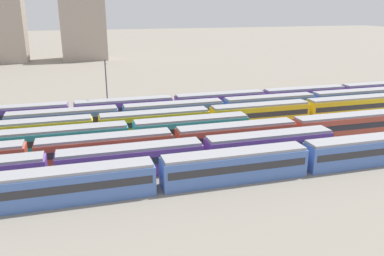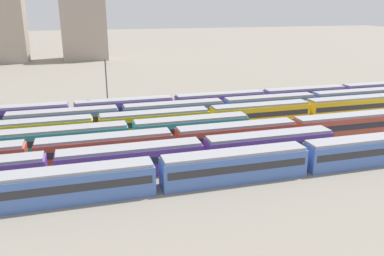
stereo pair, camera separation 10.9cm
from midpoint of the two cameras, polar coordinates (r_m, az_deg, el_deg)
ground_plane at (r=60.79m, az=-24.15°, el=-3.85°), size 600.00×600.00×0.00m
train_track_0 at (r=48.05m, az=6.23°, el=-5.40°), size 93.60×3.06×3.75m
train_track_1 at (r=49.95m, az=-8.70°, el=-4.60°), size 55.80×3.06×3.75m
train_track_2 at (r=55.86m, az=-2.56°, el=-2.01°), size 74.70×3.06×3.75m
train_track_3 at (r=59.48m, az=-17.80°, el=-1.63°), size 55.80×3.06×3.75m
train_track_4 at (r=75.74m, az=16.28°, el=2.50°), size 112.50×3.06×3.75m
train_track_5 at (r=73.89m, az=4.55°, el=2.78°), size 112.50×3.06×3.75m
train_track_6 at (r=82.73m, az=10.28°, el=4.13°), size 112.50×3.06×3.75m
catenary_pole_1 at (r=76.83m, az=-12.14°, el=6.08°), size 0.24×3.20×10.71m
distant_building_2 at (r=162.17m, az=-15.27°, el=13.72°), size 16.51×14.13×23.75m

